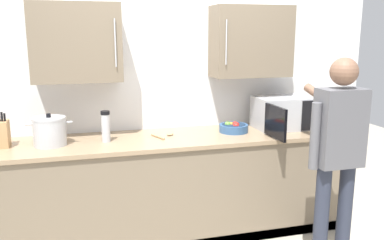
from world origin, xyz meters
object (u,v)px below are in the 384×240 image
Objects in this scene: microwave_oven at (280,113)px; thermos_flask at (106,126)px; stock_pot at (50,131)px; person_figure at (337,147)px; knife_block at (1,134)px; wooden_spoon at (164,135)px; fruit_bowl at (234,127)px.

thermos_flask is at bearing -178.06° from microwave_oven.
stock_pot is 2.23m from person_figure.
thermos_flask is at bearing 152.53° from person_figure.
knife_block is at bearing 159.71° from person_figure.
knife_block is at bearing 179.49° from wooden_spoon.
fruit_bowl is 1.59m from stock_pot.
microwave_oven is 0.90m from person_figure.
knife_block reaches higher than microwave_oven.
fruit_bowl is 0.88× the size of knife_block.
fruit_bowl is at bearing 2.12° from thermos_flask.
stock_pot is (-2.05, -0.05, -0.03)m from microwave_oven.
knife_block reaches higher than fruit_bowl.
wooden_spoon is (-0.64, 0.00, -0.03)m from fruit_bowl.
fruit_bowl is at bearing -0.08° from wooden_spoon.
person_figure is (2.43, -0.90, -0.05)m from knife_block.
microwave_oven reaches higher than fruit_bowl.
knife_block reaches higher than thermos_flask.
person_figure is at bearing -38.38° from wooden_spoon.
knife_block is 2.59m from person_figure.
person_figure is at bearing -61.77° from fruit_bowl.
wooden_spoon is 1.43m from person_figure.
microwave_oven is at bearing 0.59° from wooden_spoon.
fruit_bowl is at bearing -0.37° from knife_block.
fruit_bowl is 1.15m from thermos_flask.
microwave_oven is 1.12m from wooden_spoon.
thermos_flask reaches higher than fruit_bowl.
person_figure reaches higher than knife_block.
fruit_bowl is 1.95m from knife_block.
fruit_bowl is 0.74× the size of stock_pot.
person_figure reaches higher than microwave_oven.
thermos_flask is 0.16× the size of person_figure.
thermos_flask reaches higher than wooden_spoon.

